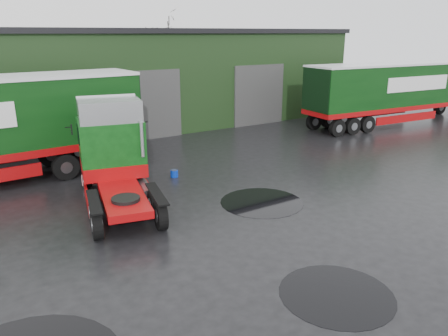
% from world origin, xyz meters
% --- Properties ---
extents(ground, '(100.00, 100.00, 0.00)m').
position_xyz_m(ground, '(0.00, 0.00, 0.00)').
color(ground, black).
extents(warehouse, '(32.40, 12.40, 6.30)m').
position_xyz_m(warehouse, '(2.00, 20.00, 3.16)').
color(warehouse, black).
rests_on(warehouse, ground).
extents(hero_tractor, '(3.82, 6.49, 3.78)m').
position_xyz_m(hero_tractor, '(-3.31, 4.50, 1.89)').
color(hero_tractor, '#0D4712').
rests_on(hero_tractor, ground).
extents(lorry_right, '(16.08, 4.19, 4.18)m').
position_xyz_m(lorry_right, '(17.00, 9.00, 2.09)').
color(lorry_right, silver).
rests_on(lorry_right, ground).
extents(wash_bucket, '(0.34, 0.34, 0.31)m').
position_xyz_m(wash_bucket, '(-0.06, 6.77, 0.16)').
color(wash_bucket, '#082DB8').
rests_on(wash_bucket, ground).
extents(tree_back_b, '(4.40, 4.40, 7.50)m').
position_xyz_m(tree_back_b, '(10.00, 30.00, 3.75)').
color(tree_back_b, black).
rests_on(tree_back_b, ground).
extents(puddle_0, '(2.78, 2.78, 0.01)m').
position_xyz_m(puddle_0, '(-0.81, -3.45, 0.00)').
color(puddle_0, black).
rests_on(puddle_0, ground).
extents(puddle_1, '(3.09, 3.09, 0.01)m').
position_xyz_m(puddle_1, '(1.33, 2.30, 0.00)').
color(puddle_1, black).
rests_on(puddle_1, ground).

